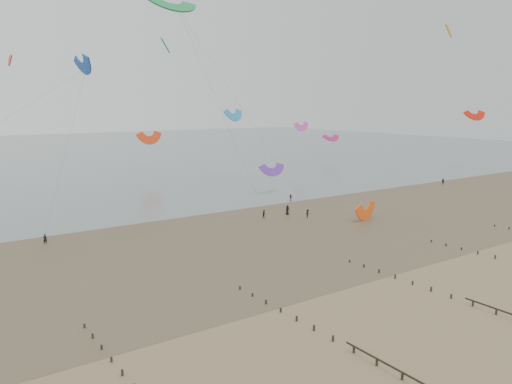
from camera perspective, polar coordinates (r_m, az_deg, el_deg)
ground at (r=60.21m, az=16.17°, el=-11.32°), size 500.00×500.00×0.00m
sea_and_shore at (r=82.87m, az=-4.49°, el=-5.05°), size 500.00×665.00×0.03m
kitesurfer_lead at (r=84.44m, az=-22.97°, el=-4.98°), size 0.68×0.55×1.63m
kitesurfers at (r=103.51m, az=4.70°, el=-1.54°), size 133.90×17.94×1.88m
grounded_kite at (r=96.48m, az=12.44°, el=-3.10°), size 7.77×6.82×3.60m
kites_airborne at (r=127.24m, az=-20.50°, el=8.72°), size 227.76×119.87×41.70m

